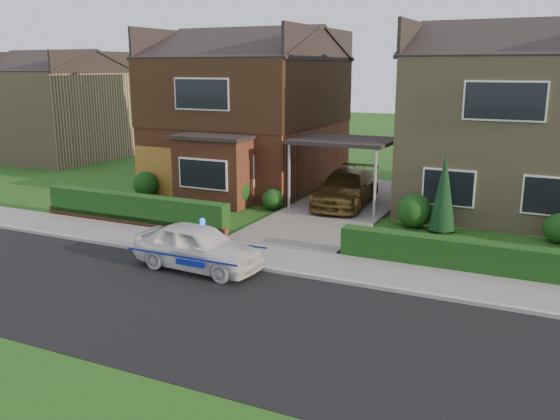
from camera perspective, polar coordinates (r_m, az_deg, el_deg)
The scene contains 25 objects.
ground at distance 14.24m, azimuth -9.26°, elevation -9.19°, with size 120.00×120.00×0.00m, color #1C4713.
road at distance 14.24m, azimuth -9.26°, elevation -9.19°, with size 60.00×6.00×0.02m, color black.
kerb at distance 16.64m, azimuth -3.28°, elevation -5.41°, with size 60.00×0.16×0.12m, color #9E9993.
sidewalk at distance 17.52m, azimuth -1.62°, elevation -4.43°, with size 60.00×2.00×0.10m, color slate.
grass_verge at distance 10.99m, azimuth -24.98°, elevation -17.67°, with size 60.00×4.00×0.01m, color #1C4713.
driveway at distance 23.64m, azimuth 6.03°, elevation 0.29°, with size 3.80×12.00×0.12m, color #666059.
house_left at distance 28.08m, azimuth -3.07°, elevation 10.20°, with size 7.50×9.53×7.25m.
house_right at distance 24.83m, azimuth 21.52°, elevation 8.50°, with size 7.50×8.06×7.25m.
carport_link at distance 23.14m, azimuth 6.16°, elevation 6.54°, with size 3.80×3.00×2.77m.
garage_door at distance 26.43m, azimuth -11.82°, elevation 3.69°, with size 2.20×0.10×2.10m, color brown.
dwarf_wall at distance 21.56m, azimuth -13.98°, elevation -1.02°, with size 7.70×0.25×0.36m, color brown.
hedge_left at distance 21.71m, azimuth -13.71°, elevation -1.39°, with size 7.50×0.55×0.90m, color #113410.
hedge_right at distance 17.06m, azimuth 18.11°, elevation -5.81°, with size 7.50×0.55×0.80m, color #113410.
shrub_left_far at distance 26.32m, azimuth -12.81°, elevation 2.47°, with size 1.08×1.08×1.08m, color #113410.
shrub_left_mid at distance 23.64m, azimuth -4.51°, elevation 1.82°, with size 1.32×1.32×1.32m, color #113410.
shrub_left_near at distance 23.21m, azimuth -0.70°, elevation 1.03°, with size 0.84×0.84×0.84m, color #113410.
shrub_right_near at distance 21.16m, azimuth 12.78°, elevation -0.05°, with size 1.20×1.20×1.20m, color #113410.
shrub_right_mid at distance 20.81m, azimuth 25.24°, elevation -1.60°, with size 0.96×0.96×0.96m, color #113410.
conifer_a at distance 20.63m, azimuth 15.46°, elevation 1.44°, with size 0.90×0.90×2.60m, color black.
neighbour_left at distance 38.53m, azimuth -20.58°, elevation 8.48°, with size 6.50×7.00×5.20m, color #907D58.
police_car at distance 16.50m, azimuth -7.91°, elevation -3.57°, with size 3.44×3.83×1.44m.
driveway_car at distance 23.62m, azimuth 6.37°, elevation 2.11°, with size 1.91×4.69×1.36m, color brown.
potted_plant_a at distance 24.70m, azimuth -9.64°, elevation 1.61°, with size 0.44×0.30×0.83m, color gray.
potted_plant_b at distance 23.80m, azimuth -13.51°, elevation 0.77°, with size 0.37×0.30×0.68m, color gray.
potted_plant_c at distance 21.49m, azimuth -10.92°, elevation -0.42°, with size 0.40×0.40×0.72m, color gray.
Camera 1 is at (7.63, -10.70, 5.48)m, focal length 38.00 mm.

